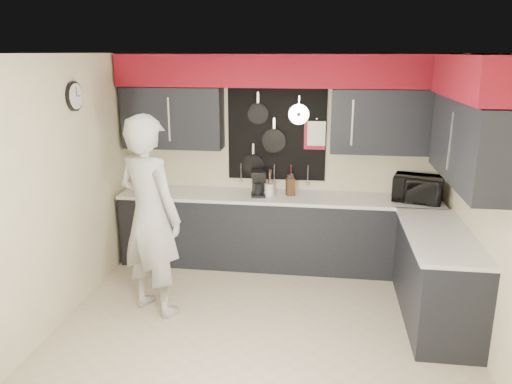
# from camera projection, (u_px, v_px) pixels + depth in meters

# --- Properties ---
(ground) EXTENTS (4.00, 4.00, 0.00)m
(ground) POSITION_uv_depth(u_px,v_px,m) (263.00, 323.00, 4.98)
(ground) COLOR #C1AE96
(ground) RESTS_ON ground
(back_wall_assembly) EXTENTS (4.00, 0.36, 2.60)m
(back_wall_assembly) POSITION_uv_depth(u_px,v_px,m) (281.00, 104.00, 5.95)
(back_wall_assembly) COLOR beige
(back_wall_assembly) RESTS_ON ground
(right_wall_assembly) EXTENTS (0.36, 3.50, 2.60)m
(right_wall_assembly) POSITION_uv_depth(u_px,v_px,m) (473.00, 130.00, 4.45)
(right_wall_assembly) COLOR beige
(right_wall_assembly) RESTS_ON ground
(left_wall_assembly) EXTENTS (0.05, 3.50, 2.60)m
(left_wall_assembly) POSITION_uv_depth(u_px,v_px,m) (62.00, 187.00, 4.89)
(left_wall_assembly) COLOR beige
(left_wall_assembly) RESTS_ON ground
(base_cabinets) EXTENTS (3.95, 2.20, 0.92)m
(base_cabinets) POSITION_uv_depth(u_px,v_px,m) (316.00, 242.00, 5.86)
(base_cabinets) COLOR black
(base_cabinets) RESTS_ON ground
(microwave) EXTENTS (0.62, 0.50, 0.30)m
(microwave) POSITION_uv_depth(u_px,v_px,m) (418.00, 189.00, 5.82)
(microwave) COLOR black
(microwave) RESTS_ON base_cabinets
(knife_block) EXTENTS (0.12, 0.12, 0.21)m
(knife_block) POSITION_uv_depth(u_px,v_px,m) (290.00, 187.00, 6.08)
(knife_block) COLOR #3E2713
(knife_block) RESTS_ON base_cabinets
(utensil_crock) EXTENTS (0.12, 0.12, 0.15)m
(utensil_crock) POSITION_uv_depth(u_px,v_px,m) (269.00, 190.00, 6.08)
(utensil_crock) COLOR silver
(utensil_crock) RESTS_ON base_cabinets
(coffee_maker) EXTENTS (0.20, 0.23, 0.31)m
(coffee_maker) POSITION_uv_depth(u_px,v_px,m) (259.00, 183.00, 6.05)
(coffee_maker) COLOR black
(coffee_maker) RESTS_ON base_cabinets
(person) EXTENTS (0.89, 0.78, 2.05)m
(person) POSITION_uv_depth(u_px,v_px,m) (150.00, 216.00, 4.98)
(person) COLOR #ACACAA
(person) RESTS_ON ground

